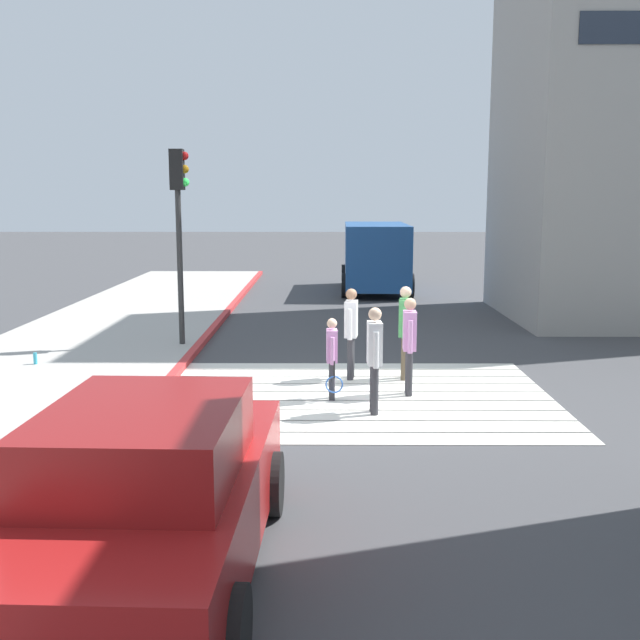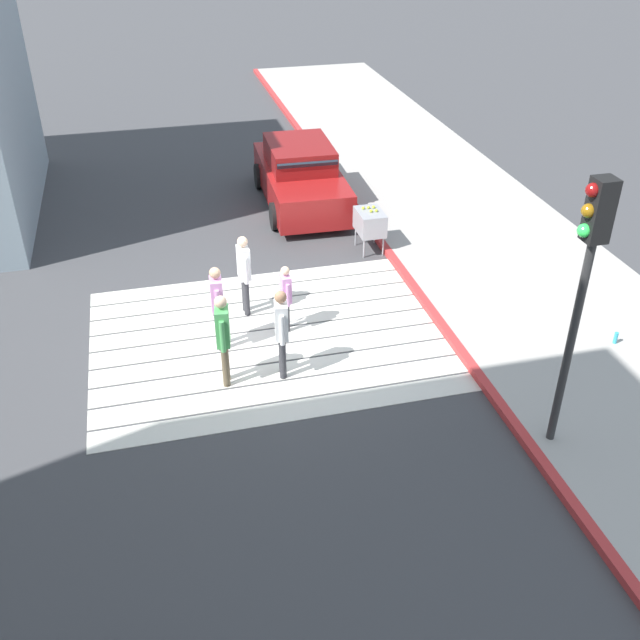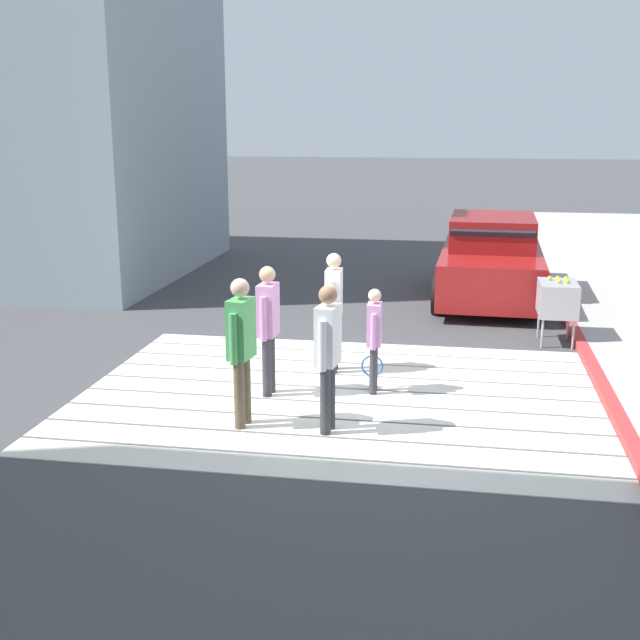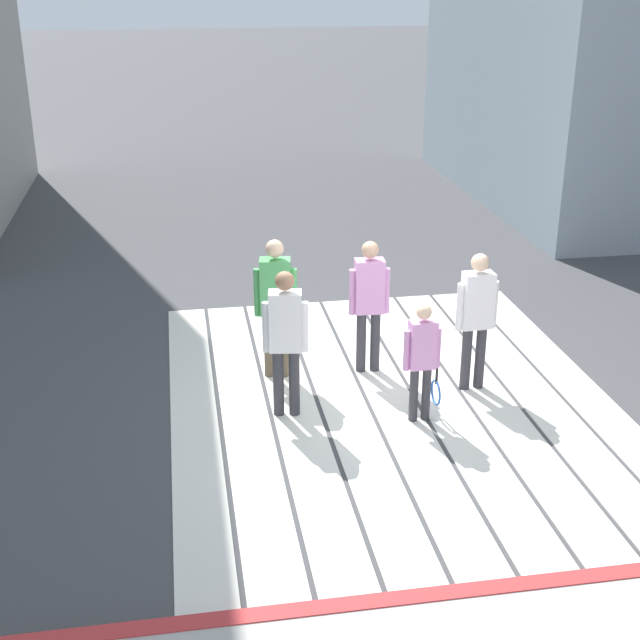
% 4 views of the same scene
% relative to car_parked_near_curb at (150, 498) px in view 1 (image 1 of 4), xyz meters
% --- Properties ---
extents(ground_plane, '(120.00, 120.00, 0.00)m').
position_rel_car_parked_near_curb_xyz_m(ground_plane, '(2.00, 5.95, -0.73)').
color(ground_plane, '#424244').
extents(crosswalk_stripes, '(6.40, 4.90, 0.01)m').
position_rel_car_parked_near_curb_xyz_m(crosswalk_stripes, '(2.00, 5.95, -0.73)').
color(crosswalk_stripes, silver).
rests_on(crosswalk_stripes, ground).
extents(sidewalk_west, '(4.80, 40.00, 0.12)m').
position_rel_car_parked_near_curb_xyz_m(sidewalk_west, '(-3.60, 5.95, -0.67)').
color(sidewalk_west, '#ADA8A0').
rests_on(sidewalk_west, ground).
extents(curb_painted, '(0.16, 40.00, 0.13)m').
position_rel_car_parked_near_curb_xyz_m(curb_painted, '(-1.25, 5.95, -0.67)').
color(curb_painted, '#BC3333').
rests_on(curb_painted, ground).
extents(car_parked_near_curb, '(2.09, 4.36, 1.57)m').
position_rel_car_parked_near_curb_xyz_m(car_parked_near_curb, '(0.00, 0.00, 0.00)').
color(car_parked_near_curb, maroon).
rests_on(car_parked_near_curb, ground).
extents(van_down_street, '(2.46, 5.25, 2.35)m').
position_rel_car_parked_near_curb_xyz_m(van_down_street, '(3.27, 19.90, 0.54)').
color(van_down_street, '#1E4C8C').
rests_on(van_down_street, ground).
extents(traffic_light_corner, '(0.39, 0.28, 4.24)m').
position_rel_car_parked_near_curb_xyz_m(traffic_light_corner, '(-1.58, 9.85, 2.30)').
color(traffic_light_corner, '#2D2D2D').
rests_on(traffic_light_corner, ground).
extents(tennis_ball_cart, '(0.56, 0.80, 1.02)m').
position_rel_car_parked_near_curb_xyz_m(tennis_ball_cart, '(-0.90, 2.97, -0.04)').
color(tennis_ball_cart, '#99999E').
rests_on(tennis_ball_cart, ground).
extents(water_bottle, '(0.07, 0.07, 0.22)m').
position_rel_car_parked_near_curb_xyz_m(water_bottle, '(-4.01, 7.83, -0.50)').
color(water_bottle, '#33A5BF').
rests_on(water_bottle, sidewalk_west).
extents(pedestrian_adult_lead, '(0.27, 0.49, 1.69)m').
position_rel_car_parked_near_curb_xyz_m(pedestrian_adult_lead, '(2.92, 7.14, 0.25)').
color(pedestrian_adult_lead, brown).
rests_on(pedestrian_adult_lead, ground).
extents(pedestrian_adult_trailing, '(0.23, 0.48, 1.63)m').
position_rel_car_parked_near_curb_xyz_m(pedestrian_adult_trailing, '(2.88, 6.05, 0.21)').
color(pedestrian_adult_trailing, '#333338').
rests_on(pedestrian_adult_trailing, ground).
extents(pedestrian_adult_side, '(0.26, 0.48, 1.65)m').
position_rel_car_parked_near_curb_xyz_m(pedestrian_adult_side, '(1.96, 7.15, 0.23)').
color(pedestrian_adult_side, '#333338').
rests_on(pedestrian_adult_side, ground).
extents(pedestrian_teen_behind, '(0.22, 0.48, 1.63)m').
position_rel_car_parked_near_curb_xyz_m(pedestrian_teen_behind, '(2.23, 4.97, 0.22)').
color(pedestrian_teen_behind, '#333338').
rests_on(pedestrian_teen_behind, ground).
extents(pedestrian_child_with_racket, '(0.28, 0.41, 1.34)m').
position_rel_car_parked_near_curb_xyz_m(pedestrian_child_with_racket, '(1.60, 5.76, 0.02)').
color(pedestrian_child_with_racket, '#333338').
rests_on(pedestrian_child_with_racket, ground).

